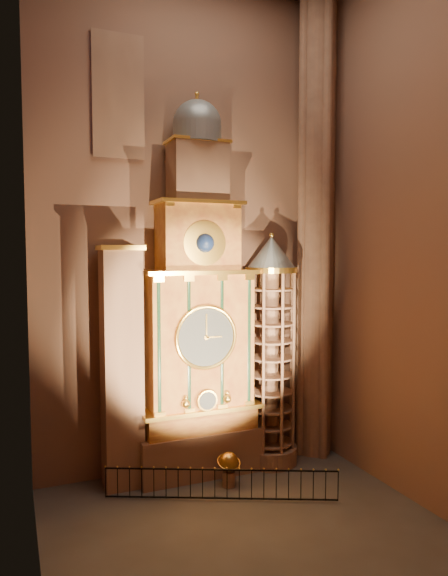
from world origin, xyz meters
name	(u,v)px	position (x,y,z in m)	size (l,w,h in m)	color
floor	(245,526)	(0.00, 0.00, 0.00)	(14.00, 14.00, 0.00)	#383330
wall_back	(190,228)	(0.00, 6.00, 11.00)	(22.00, 22.00, 0.00)	brown
wall_left	(31,216)	(-7.00, 0.00, 11.00)	(22.00, 22.00, 0.00)	brown
wall_right	(404,225)	(7.00, 0.00, 11.00)	(22.00, 22.00, 0.00)	brown
astronomical_clock	(198,325)	(0.00, 4.96, 6.68)	(5.60, 2.41, 16.70)	#8C634C
portrait_tower	(122,366)	(-3.40, 4.98, 5.15)	(1.80, 1.60, 10.20)	#8C634C
stair_turret	(271,352)	(3.50, 4.70, 5.27)	(2.50, 2.50, 10.80)	#8C634C
gothic_pier	(316,230)	(6.10, 5.00, 11.00)	(2.04, 2.04, 22.00)	#8C634C
stained_glass_window	(118,96)	(-3.20, 5.92, 16.50)	(2.20, 0.14, 5.20)	navy
celestial_globe	(229,466)	(0.71, 3.16, 0.88)	(1.04, 0.99, 1.47)	#8C634C
iron_railing	(221,484)	(-0.09, 2.09, 0.67)	(8.46, 3.91, 1.24)	black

